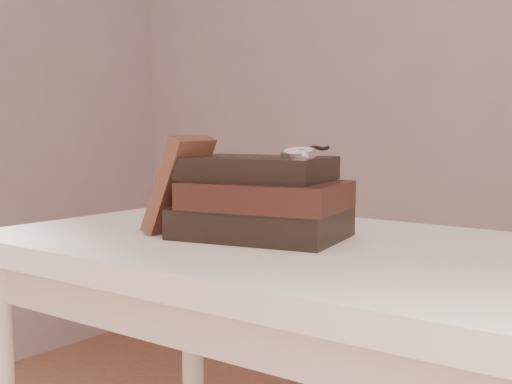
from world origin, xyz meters
The scene contains 5 objects.
table centered at (0.00, 0.35, 0.66)m, with size 1.00×0.60×0.75m.
book_stack centered at (-0.06, 0.34, 0.81)m, with size 0.30×0.23×0.13m.
journal centered at (-0.20, 0.29, 0.83)m, with size 0.03×0.11×0.17m, color #3E2118.
pocket_watch centered at (0.02, 0.34, 0.89)m, with size 0.07×0.16×0.02m.
eyeglasses centered at (-0.17, 0.41, 0.83)m, with size 0.13×0.15×0.05m.
Camera 1 is at (0.61, -0.56, 0.94)m, focal length 48.50 mm.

